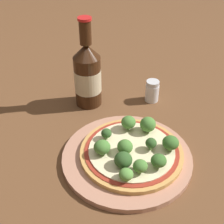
% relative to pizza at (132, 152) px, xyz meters
% --- Properties ---
extents(ground_plane, '(3.00, 3.00, 0.00)m').
position_rel_pizza_xyz_m(ground_plane, '(-0.02, -0.01, -0.02)').
color(ground_plane, brown).
extents(plate, '(0.27, 0.27, 0.01)m').
position_rel_pizza_xyz_m(plate, '(-0.01, -0.00, -0.01)').
color(plate, tan).
rests_on(plate, ground_plane).
extents(pizza, '(0.22, 0.22, 0.01)m').
position_rel_pizza_xyz_m(pizza, '(0.00, 0.00, 0.00)').
color(pizza, tan).
rests_on(pizza, plate).
extents(broccoli_floret_0, '(0.04, 0.04, 0.03)m').
position_rel_pizza_xyz_m(broccoli_floret_0, '(-0.03, -0.04, 0.02)').
color(broccoli_floret_0, '#6B8E51').
rests_on(broccoli_floret_0, pizza).
extents(broccoli_floret_1, '(0.03, 0.03, 0.03)m').
position_rel_pizza_xyz_m(broccoli_floret_1, '(0.01, 0.07, 0.03)').
color(broccoli_floret_1, '#6B8E51').
rests_on(broccoli_floret_1, pizza).
extents(broccoli_floret_2, '(0.03, 0.03, 0.04)m').
position_rel_pizza_xyz_m(broccoli_floret_2, '(0.05, 0.05, 0.03)').
color(broccoli_floret_2, '#6B8E51').
rests_on(broccoli_floret_2, pizza).
extents(broccoli_floret_3, '(0.03, 0.03, 0.03)m').
position_rel_pizza_xyz_m(broccoli_floret_3, '(0.08, -0.01, 0.02)').
color(broccoli_floret_3, '#6B8E51').
rests_on(broccoli_floret_3, pizza).
extents(broccoli_floret_4, '(0.02, 0.02, 0.03)m').
position_rel_pizza_xyz_m(broccoli_floret_4, '(0.04, -0.01, 0.02)').
color(broccoli_floret_4, '#6B8E51').
rests_on(broccoli_floret_4, pizza).
extents(broccoli_floret_5, '(0.03, 0.03, 0.03)m').
position_rel_pizza_xyz_m(broccoli_floret_5, '(0.00, -0.06, 0.02)').
color(broccoli_floret_5, '#6B8E51').
rests_on(broccoli_floret_5, pizza).
extents(broccoli_floret_6, '(0.03, 0.03, 0.03)m').
position_rel_pizza_xyz_m(broccoli_floret_6, '(-0.02, -0.00, 0.02)').
color(broccoli_floret_6, '#6B8E51').
rests_on(broccoli_floret_6, pizza).
extents(broccoli_floret_7, '(0.02, 0.02, 0.03)m').
position_rel_pizza_xyz_m(broccoli_floret_7, '(-0.05, 0.04, 0.02)').
color(broccoli_floret_7, '#6B8E51').
rests_on(broccoli_floret_7, pizza).
extents(broccoli_floret_8, '(0.03, 0.03, 0.03)m').
position_rel_pizza_xyz_m(broccoli_floret_8, '(-0.06, -0.00, 0.02)').
color(broccoli_floret_8, '#6B8E51').
rests_on(broccoli_floret_8, pizza).
extents(broccoli_floret_9, '(0.03, 0.03, 0.02)m').
position_rel_pizza_xyz_m(broccoli_floret_9, '(-0.03, -0.08, 0.02)').
color(broccoli_floret_9, '#6B8E51').
rests_on(broccoli_floret_9, pizza).
extents(broccoli_floret_10, '(0.03, 0.03, 0.03)m').
position_rel_pizza_xyz_m(broccoli_floret_10, '(0.04, -0.06, 0.02)').
color(broccoli_floret_10, '#6B8E51').
rests_on(broccoli_floret_10, pizza).
extents(beer_bottle, '(0.07, 0.07, 0.23)m').
position_rel_pizza_xyz_m(beer_bottle, '(-0.07, 0.22, 0.07)').
color(beer_bottle, '#381E0F').
rests_on(beer_bottle, ground_plane).
extents(pepper_shaker, '(0.04, 0.04, 0.06)m').
position_rel_pizza_xyz_m(pepper_shaker, '(0.10, 0.21, 0.01)').
color(pepper_shaker, silver).
rests_on(pepper_shaker, ground_plane).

